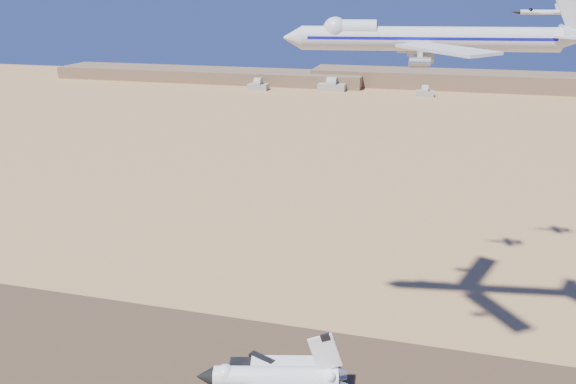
% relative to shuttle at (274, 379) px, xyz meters
% --- Properties ---
extents(ground, '(1200.00, 1200.00, 0.00)m').
position_rel_shuttle_xyz_m(ground, '(-15.14, 8.38, -5.29)').
color(ground, tan).
rests_on(ground, ground).
extents(runway, '(600.00, 50.00, 0.06)m').
position_rel_shuttle_xyz_m(runway, '(-15.14, 8.38, -5.26)').
color(runway, brown).
rests_on(runway, ground).
extents(ridgeline, '(960.00, 90.00, 18.00)m').
position_rel_shuttle_xyz_m(ridgeline, '(50.17, 535.68, 2.34)').
color(ridgeline, brown).
rests_on(ridgeline, ground).
extents(hangars, '(200.50, 29.50, 30.00)m').
position_rel_shuttle_xyz_m(hangars, '(-79.14, 486.81, -0.46)').
color(hangars, '#9D998B').
rests_on(hangars, ground).
extents(shuttle, '(40.11, 30.65, 19.68)m').
position_rel_shuttle_xyz_m(shuttle, '(0.00, 0.00, 0.00)').
color(shuttle, white).
rests_on(shuttle, runway).
extents(carrier_747, '(73.03, 55.81, 18.12)m').
position_rel_shuttle_xyz_m(carrier_747, '(29.83, 25.31, 85.88)').
color(carrier_747, silver).
extents(chase_jet_d, '(15.85, 8.73, 3.96)m').
position_rel_shuttle_xyz_m(chase_jet_d, '(44.83, 72.33, 83.19)').
color(chase_jet_d, silver).
extents(chase_jet_e, '(16.36, 9.01, 4.08)m').
position_rel_shuttle_xyz_m(chase_jet_e, '(65.43, 88.08, 90.41)').
color(chase_jet_e, silver).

